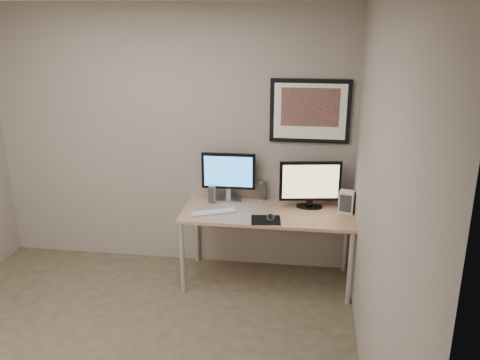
{
  "coord_description": "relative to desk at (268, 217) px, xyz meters",
  "views": [
    {
      "loc": [
        1.35,
        -3.06,
        2.5
      ],
      "look_at": [
        0.77,
        1.1,
        1.11
      ],
      "focal_mm": 38.0,
      "sensor_mm": 36.0,
      "label": 1
    }
  ],
  "objects": [
    {
      "name": "room",
      "position": [
        -1.0,
        -0.9,
        0.98
      ],
      "size": [
        3.6,
        3.6,
        3.6
      ],
      "color": "white",
      "rests_on": "ground"
    },
    {
      "name": "desk",
      "position": [
        0.0,
        0.0,
        0.0
      ],
      "size": [
        1.6,
        0.7,
        0.73
      ],
      "color": "#9B6F4B",
      "rests_on": "floor"
    },
    {
      "name": "floor",
      "position": [
        -1.0,
        -1.35,
        -0.66
      ],
      "size": [
        3.6,
        3.6,
        0.0
      ],
      "primitive_type": "plane",
      "color": "#483E2D",
      "rests_on": "ground"
    },
    {
      "name": "mouse",
      "position": [
        0.04,
        -0.19,
        0.09
      ],
      "size": [
        0.07,
        0.11,
        0.04
      ],
      "primitive_type": "ellipsoid",
      "rotation": [
        0.0,
        0.0,
        0.05
      ],
      "color": "black",
      "rests_on": "mousepad"
    },
    {
      "name": "framed_art",
      "position": [
        0.35,
        0.33,
        0.96
      ],
      "size": [
        0.75,
        0.04,
        0.6
      ],
      "color": "black",
      "rests_on": "room"
    },
    {
      "name": "speaker_right",
      "position": [
        -0.09,
        0.3,
        0.17
      ],
      "size": [
        0.09,
        0.09,
        0.2
      ],
      "primitive_type": "cylinder",
      "rotation": [
        0.0,
        0.0,
        0.17
      ],
      "color": "#A6A6AB",
      "rests_on": "desk"
    },
    {
      "name": "mousepad",
      "position": [
        0.0,
        -0.22,
        0.07
      ],
      "size": [
        0.29,
        0.26,
        0.0
      ],
      "primitive_type": "cube",
      "rotation": [
        0.0,
        0.0,
        0.12
      ],
      "color": "black",
      "rests_on": "desk"
    },
    {
      "name": "fan_unit",
      "position": [
        0.72,
        0.07,
        0.17
      ],
      "size": [
        0.16,
        0.13,
        0.21
      ],
      "primitive_type": "cube",
      "rotation": [
        0.0,
        0.0,
        -0.27
      ],
      "color": "silver",
      "rests_on": "desk"
    },
    {
      "name": "monitor_large",
      "position": [
        -0.41,
        0.24,
        0.33
      ],
      "size": [
        0.53,
        0.17,
        0.48
      ],
      "rotation": [
        0.0,
        0.0,
        0.02
      ],
      "color": "#A6A6AB",
      "rests_on": "desk"
    },
    {
      "name": "speaker_left",
      "position": [
        -0.55,
        0.14,
        0.16
      ],
      "size": [
        0.08,
        0.08,
        0.18
      ],
      "primitive_type": "cylinder",
      "rotation": [
        0.0,
        0.0,
        -0.16
      ],
      "color": "#A6A6AB",
      "rests_on": "desk"
    },
    {
      "name": "monitor_tv",
      "position": [
        0.38,
        0.14,
        0.31
      ],
      "size": [
        0.58,
        0.17,
        0.46
      ],
      "rotation": [
        0.0,
        0.0,
        0.16
      ],
      "color": "black",
      "rests_on": "desk"
    },
    {
      "name": "keyboard",
      "position": [
        -0.5,
        -0.12,
        0.07
      ],
      "size": [
        0.44,
        0.28,
        0.01
      ],
      "primitive_type": "cube",
      "rotation": [
        0.0,
        0.0,
        0.41
      ],
      "color": "#B8B8BD",
      "rests_on": "desk"
    }
  ]
}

